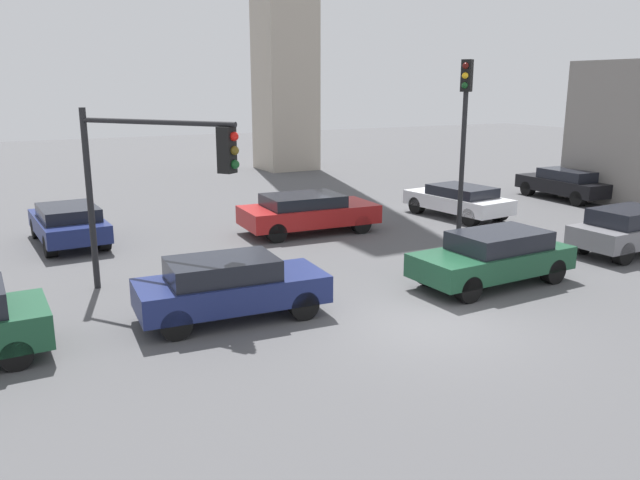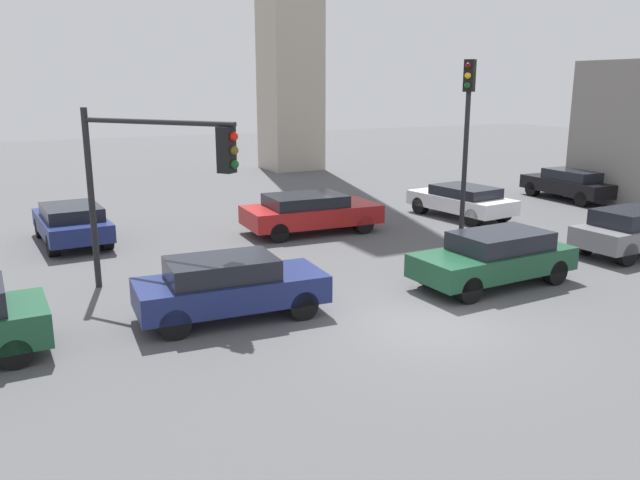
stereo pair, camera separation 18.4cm
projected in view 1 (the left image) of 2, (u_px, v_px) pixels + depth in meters
ground_plane at (430, 324)px, 13.88m from camera, size 109.80×109.80×0.00m
traffic_light_0 at (464, 118)px, 20.45m from camera, size 0.49×0.44×5.88m
traffic_light_1 at (156, 165)px, 14.65m from camera, size 2.76×3.68×4.57m
car_0 at (631, 229)px, 19.51m from camera, size 4.10×1.86×1.43m
car_1 at (567, 183)px, 28.80m from camera, size 2.18×4.53×1.38m
car_2 at (68, 223)px, 20.64m from camera, size 2.13×4.32×1.30m
car_4 at (458, 200)px, 24.87m from camera, size 2.35×4.47×1.27m
car_5 at (230, 286)px, 14.04m from camera, size 4.28×1.97×1.41m
car_6 at (308, 212)px, 22.32m from camera, size 4.82×2.40×1.37m
car_8 at (494, 256)px, 16.48m from camera, size 4.47×1.96×1.41m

